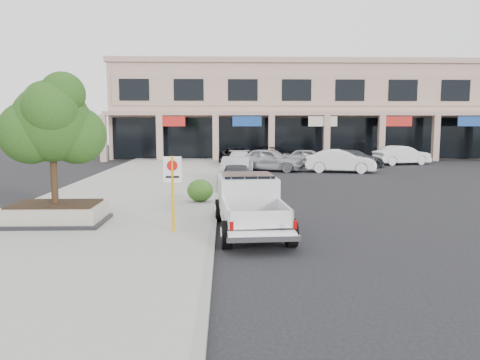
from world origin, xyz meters
name	(u,v)px	position (x,y,z in m)	size (l,w,h in m)	color
ground	(261,228)	(0.00, 0.00, 0.00)	(120.00, 120.00, 0.00)	black
sidewalk	(129,198)	(-5.50, 6.00, 0.07)	(8.00, 52.00, 0.15)	gray
curb	(217,197)	(-1.55, 6.00, 0.07)	(0.20, 52.00, 0.15)	gray
strip_mall	(313,110)	(8.00, 33.93, 4.75)	(40.55, 12.43, 9.50)	tan
planter	(56,213)	(-6.74, 0.30, 0.48)	(3.20, 2.20, 0.68)	black
planter_tree	(57,124)	(-6.60, 0.46, 3.41)	(2.90, 2.55, 4.00)	black
no_parking_sign	(173,183)	(-2.74, -1.04, 1.63)	(0.55, 0.09, 2.30)	#E1A20B
hedge	(200,190)	(-2.21, 4.46, 0.62)	(1.10, 0.99, 0.94)	#1D4614
pickup_truck	(251,205)	(-0.35, -0.56, 0.88)	(2.07, 5.59, 1.76)	white
curb_car_a	(237,177)	(-0.57, 8.51, 0.69)	(1.64, 4.08, 1.39)	#2E3134
curb_car_b	(236,170)	(-0.54, 11.69, 0.75)	(1.59, 4.55, 1.50)	#B0B2B8
curb_car_c	(239,161)	(-0.11, 19.40, 0.69)	(1.93, 4.74, 1.37)	silver
curb_car_d	(238,157)	(-0.15, 22.10, 0.77)	(2.54, 5.51, 1.53)	black
lot_car_a	(270,160)	(2.06, 18.50, 0.82)	(1.95, 4.84, 1.65)	#A7A8AF
lot_car_b	(340,161)	(6.92, 17.40, 0.79)	(1.68, 4.81, 1.59)	white
lot_car_c	(354,159)	(8.84, 20.87, 0.69)	(1.95, 4.78, 1.39)	#323538
lot_car_d	(274,154)	(3.28, 27.20, 0.68)	(2.25, 4.88, 1.36)	black
lot_car_e	(309,157)	(5.55, 22.17, 0.70)	(1.66, 4.11, 1.40)	#A3A7AB
lot_car_f	(402,155)	(13.54, 23.35, 0.78)	(1.65, 4.73, 1.56)	silver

